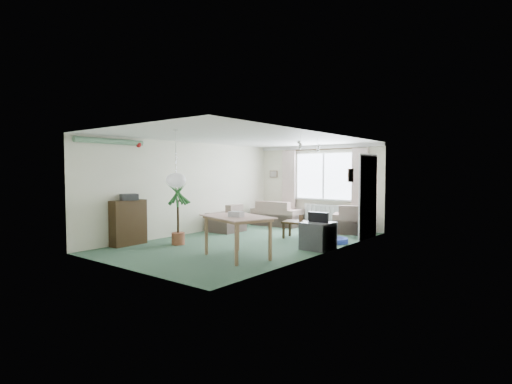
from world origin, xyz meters
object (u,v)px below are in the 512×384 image
Objects in this scene: bookshelf at (128,223)px; houseplant at (178,212)px; armchair_corner at (350,219)px; coffee_table at (303,230)px; pet_bed at (335,241)px; dining_table at (237,237)px; tv_cube at (318,236)px; armchair_left at (226,218)px; sofa at (278,213)px.

houseplant reaches higher than bookshelf.
armchair_corner is 1.62m from coffee_table.
bookshelf is at bearing -129.26° from coffee_table.
pet_bed is at bearing 83.19° from armchair_corner.
houseplant is at bearing 174.33° from dining_table.
armchair_left is at bearing 170.12° from tv_cube.
houseplant is (-1.75, -2.43, 0.52)m from coffee_table.
tv_cube is (0.81, 1.66, -0.10)m from dining_table.
houseplant is 1.95m from dining_table.
bookshelf is at bearing -147.02° from tv_cube.
sofa reaches higher than tv_cube.
coffee_table is at bearing 136.67° from sofa.
bookshelf is 1.60× the size of tv_cube.
dining_table is (1.99, -4.16, 0.02)m from sofa.
houseplant is (0.48, -2.10, 0.35)m from armchair_left.
pet_bed is (2.67, 2.37, -0.67)m from houseplant.
houseplant is 3.13m from tv_cube.
tv_cube is (3.54, 2.20, -0.22)m from bookshelf.
sofa is 4.75m from bookshelf.
tv_cube is at bearing 64.13° from dining_table.
armchair_corner is 4.15m from dining_table.
armchair_corner is at bearing 84.79° from dining_table.
tv_cube is (3.20, -0.62, -0.09)m from armchair_left.
coffee_table is at bearing 50.20° from armchair_corner.
pet_bed is (-0.05, 0.89, -0.23)m from tv_cube.
armchair_left is 3.26m from tv_cube.
bookshelf is 4.17m from tv_cube.
bookshelf is at bearing -168.95° from dining_table.
coffee_table is 1.48× the size of tv_cube.
sofa is 4.61m from dining_table.
tv_cube is at bearing 28.47° from houseplant.
dining_table is (0.16, -2.62, 0.18)m from coffee_table.
dining_table is at bearing -114.73° from tv_cube.
dining_table is 2.19× the size of pet_bed.
coffee_table is 1.36m from tv_cube.
armchair_left reaches higher than pet_bed.
coffee_table is at bearing 54.14° from houseplant.
bookshelf is at bearing -8.56° from armchair_left.
armchair_left is 3.18m from pet_bed.
coffee_table reaches higher than pet_bed.
houseplant is 2.32× the size of tv_cube.
pet_bed is (3.15, 0.27, -0.32)m from armchair_left.
dining_table reaches higher than sofa.
dining_table is at bearing -5.67° from houseplant.
sofa is 1.91m from armchair_left.
armchair_corner reaches higher than sofa.
houseplant reaches higher than pet_bed.
pet_bed is (0.92, -0.06, -0.15)m from coffee_table.
armchair_left is at bearing 80.55° from bookshelf.
tv_cube is at bearing 135.05° from sofa.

